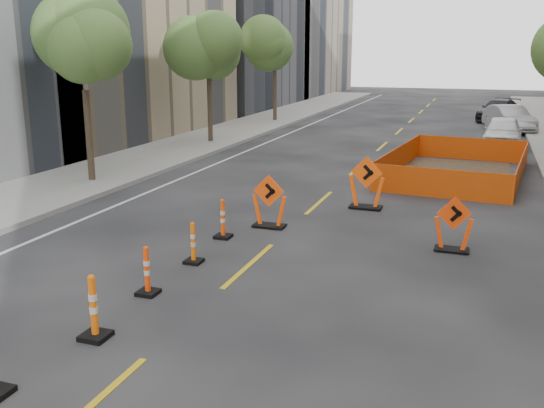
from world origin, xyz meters
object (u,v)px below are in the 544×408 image
at_px(parked_car_near, 503,132).
at_px(parked_car_mid, 509,118).
at_px(channelizer_6, 223,219).
at_px(chevron_sign_right, 454,224).
at_px(channelizer_5, 193,243).
at_px(channelizer_4, 147,270).
at_px(chevron_sign_left, 269,201).
at_px(channelizer_3, 93,307).
at_px(parked_car_far, 499,110).
at_px(chevron_sign_center, 367,183).

bearing_deg(parked_car_near, parked_car_mid, 88.35).
relative_size(channelizer_6, chevron_sign_right, 0.76).
bearing_deg(chevron_sign_right, channelizer_5, -169.82).
relative_size(channelizer_4, chevron_sign_left, 0.69).
xyz_separation_m(channelizer_3, chevron_sign_right, (5.33, 6.65, 0.11)).
bearing_deg(chevron_sign_right, parked_car_mid, 68.63).
xyz_separation_m(channelizer_5, parked_car_near, (6.80, 20.03, 0.27)).
height_order(chevron_sign_left, parked_car_mid, parked_car_mid).
xyz_separation_m(channelizer_4, chevron_sign_left, (0.69, 5.16, 0.22)).
xyz_separation_m(channelizer_4, channelizer_6, (-0.09, 3.85, 0.01)).
bearing_deg(parked_car_mid, chevron_sign_left, -126.68).
distance_m(channelizer_5, channelizer_6, 1.93).
relative_size(channelizer_3, channelizer_6, 1.11).
bearing_deg(channelizer_4, parked_car_mid, 75.59).
xyz_separation_m(channelizer_6, chevron_sign_right, (5.57, 0.86, 0.16)).
relative_size(parked_car_near, parked_car_far, 0.90).
bearing_deg(channelizer_5, channelizer_3, -88.36).
bearing_deg(chevron_sign_left, parked_car_far, 79.38).
bearing_deg(chevron_sign_left, channelizer_6, -119.47).
bearing_deg(parked_car_mid, channelizer_5, -126.14).
bearing_deg(parked_car_far, channelizer_6, -88.61).
relative_size(channelizer_5, chevron_sign_center, 0.60).
distance_m(channelizer_4, chevron_sign_right, 7.23).
bearing_deg(channelizer_4, chevron_sign_left, 82.39).
bearing_deg(channelizer_6, channelizer_3, -87.64).
relative_size(channelizer_3, parked_car_far, 0.23).
relative_size(channelizer_5, parked_car_far, 0.20).
bearing_deg(parked_car_near, chevron_sign_center, -103.83).
bearing_deg(channelizer_5, chevron_sign_right, 27.17).
bearing_deg(channelizer_3, chevron_sign_left, 85.60).
distance_m(channelizer_5, chevron_sign_left, 3.31).
bearing_deg(channelizer_6, parked_car_near, 69.05).
relative_size(channelizer_3, parked_car_mid, 0.25).
distance_m(chevron_sign_left, parked_car_far, 29.15).
distance_m(chevron_sign_center, chevron_sign_right, 4.25).
height_order(channelizer_5, chevron_sign_left, chevron_sign_left).
height_order(channelizer_5, chevron_sign_center, chevron_sign_center).
relative_size(chevron_sign_right, parked_car_mid, 0.30).
distance_m(channelizer_5, parked_car_far, 32.45).
bearing_deg(parked_car_near, channelizer_5, -106.37).
bearing_deg(chevron_sign_center, channelizer_6, -118.56).
bearing_deg(chevron_sign_center, parked_car_near, 79.95).
bearing_deg(parked_car_near, channelizer_6, -108.57).
xyz_separation_m(chevron_sign_center, parked_car_mid, (4.51, 20.36, -0.05)).
xyz_separation_m(channelizer_5, parked_car_mid, (7.25, 26.43, 0.27)).
bearing_deg(channelizer_3, parked_car_far, 79.44).
bearing_deg(channelizer_3, parked_car_mid, 76.73).
relative_size(channelizer_6, parked_car_mid, 0.23).
bearing_deg(parked_car_near, channelizer_4, -104.91).
height_order(channelizer_3, chevron_sign_right, chevron_sign_right).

